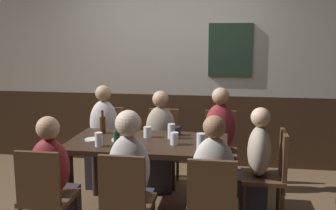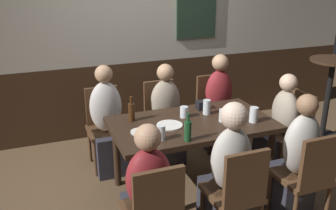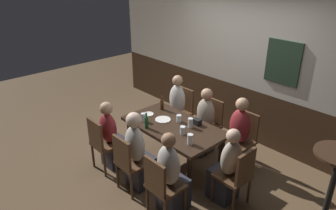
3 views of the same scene
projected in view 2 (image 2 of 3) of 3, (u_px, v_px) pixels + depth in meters
ground_plane at (191, 189)px, 3.76m from camera, size 12.00×12.00×0.00m
wall_back at (140, 34)px, 4.75m from camera, size 6.40×0.13×2.60m
dining_table at (192, 130)px, 3.53m from camera, size 1.53×0.85×0.74m
chair_right_near at (308, 175)px, 3.07m from camera, size 0.40×0.40×0.88m
chair_mid_far at (162, 115)px, 4.32m from camera, size 0.40×0.40×0.88m
chair_right_far at (213, 107)px, 4.55m from camera, size 0.40×0.40×0.88m
chair_head_east at (292, 127)px, 3.98m from camera, size 0.40×0.40×0.88m
chair_left_near at (154, 210)px, 2.62m from camera, size 0.40×0.40×0.88m
chair_mid_near at (237, 191)px, 2.85m from camera, size 0.40×0.40×0.88m
chair_left_far at (105, 123)px, 4.10m from camera, size 0.40×0.40×0.88m
person_right_near at (295, 166)px, 3.22m from camera, size 0.34×0.37×1.16m
person_mid_far at (167, 121)px, 4.19m from camera, size 0.34×0.37×1.13m
person_right_far at (220, 112)px, 4.41m from camera, size 0.34×0.37×1.18m
person_head_east at (279, 133)px, 3.94m from camera, size 0.37×0.34×1.10m
person_left_near at (147, 201)px, 2.78m from camera, size 0.34×0.37×1.11m
person_mid_near at (227, 180)px, 2.99m from camera, size 0.34×0.37×1.18m
person_left_far at (108, 128)px, 3.96m from camera, size 0.34×0.37×1.18m
tumbler_water at (184, 113)px, 3.59m from camera, size 0.08×0.08×0.11m
pint_glass_stout at (223, 116)px, 3.50m from camera, size 0.08×0.08×0.12m
beer_glass_half at (207, 108)px, 3.67m from camera, size 0.07×0.07×0.15m
pint_glass_pale at (161, 134)px, 3.12m from camera, size 0.07×0.07×0.13m
pint_glass_amber at (254, 116)px, 3.48m from camera, size 0.08×0.08×0.15m
beer_bottle_green at (188, 130)px, 3.09m from camera, size 0.06×0.06×0.25m
beer_bottle_brown at (132, 111)px, 3.49m from camera, size 0.06×0.06×0.24m
plate_white_large at (170, 125)px, 3.41m from camera, size 0.24×0.24×0.01m
plate_white_small at (140, 132)px, 3.28m from camera, size 0.17×0.17×0.01m
condiment_caddy at (202, 105)px, 3.80m from camera, size 0.11×0.09×0.09m
side_bar_table at (328, 93)px, 4.70m from camera, size 0.56×0.56×1.05m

